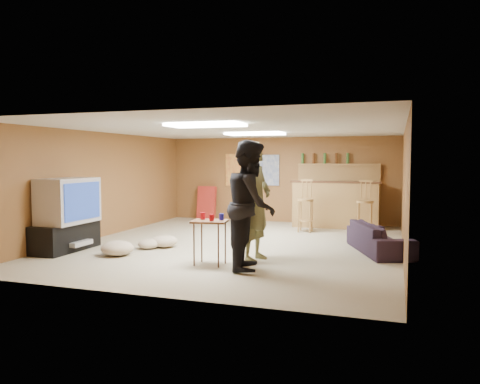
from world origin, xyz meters
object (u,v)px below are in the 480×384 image
(person_black, at_px, (251,205))
(person_olive, at_px, (256,201))
(bar_counter, at_px, (336,205))
(tv_body, at_px, (68,201))
(tray_table, at_px, (210,243))
(sofa, at_px, (379,238))

(person_black, bearing_deg, person_olive, -1.71)
(bar_counter, bearing_deg, person_black, -98.07)
(tv_body, xyz_separation_m, person_olive, (3.38, 0.30, 0.06))
(tv_body, relative_size, bar_counter, 0.55)
(person_black, bearing_deg, bar_counter, -19.83)
(tv_body, bearing_deg, person_black, -4.20)
(bar_counter, relative_size, tray_table, 2.89)
(bar_counter, distance_m, person_black, 4.77)
(person_olive, height_order, tray_table, person_olive)
(tv_body, bearing_deg, bar_counter, 47.00)
(person_olive, distance_m, tray_table, 0.99)
(bar_counter, bearing_deg, tv_body, -133.00)
(person_black, distance_m, sofa, 2.68)
(bar_counter, xyz_separation_m, tray_table, (-1.35, -4.67, -0.20))
(tv_body, distance_m, tray_table, 2.87)
(person_olive, relative_size, person_black, 1.00)
(sofa, xyz_separation_m, tray_table, (-2.45, -1.85, 0.09))
(tv_body, xyz_separation_m, bar_counter, (4.15, 4.45, -0.35))
(person_olive, distance_m, person_black, 0.57)
(person_olive, xyz_separation_m, person_black, (0.10, -0.56, -0.00))
(bar_counter, height_order, sofa, bar_counter)
(tv_body, height_order, person_olive, person_olive)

